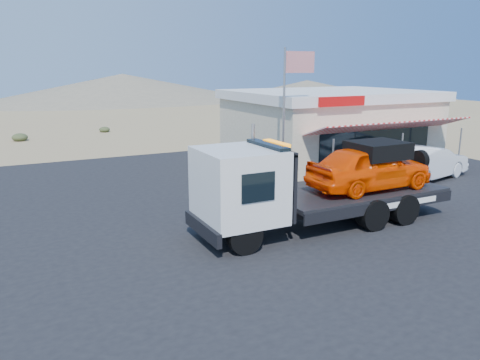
{
  "coord_description": "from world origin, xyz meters",
  "views": [
    {
      "loc": [
        -6.0,
        -12.7,
        5.24
      ],
      "look_at": [
        0.87,
        1.05,
        1.5
      ],
      "focal_mm": 35.0,
      "sensor_mm": 36.0,
      "label": 1
    }
  ],
  "objects_px": {
    "tow_truck": "(321,180)",
    "flagpole": "(289,102)",
    "white_sedan": "(427,162)",
    "jerky_store": "(328,125)"
  },
  "relations": [
    {
      "from": "tow_truck",
      "to": "flagpole",
      "type": "distance_m",
      "value": 5.78
    },
    {
      "from": "white_sedan",
      "to": "jerky_store",
      "type": "distance_m",
      "value": 6.45
    },
    {
      "from": "jerky_store",
      "to": "flagpole",
      "type": "xyz_separation_m",
      "value": [
        -5.57,
        -4.47,
        1.77
      ]
    },
    {
      "from": "tow_truck",
      "to": "jerky_store",
      "type": "bearing_deg",
      "value": 51.91
    },
    {
      "from": "tow_truck",
      "to": "white_sedan",
      "type": "distance_m",
      "value": 9.21
    },
    {
      "from": "jerky_store",
      "to": "flagpole",
      "type": "distance_m",
      "value": 7.36
    },
    {
      "from": "tow_truck",
      "to": "white_sedan",
      "type": "relative_size",
      "value": 1.84
    },
    {
      "from": "tow_truck",
      "to": "flagpole",
      "type": "xyz_separation_m",
      "value": [
        1.88,
        5.03,
        2.16
      ]
    },
    {
      "from": "jerky_store",
      "to": "flagpole",
      "type": "bearing_deg",
      "value": -141.21
    },
    {
      "from": "white_sedan",
      "to": "flagpole",
      "type": "relative_size",
      "value": 0.81
    }
  ]
}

